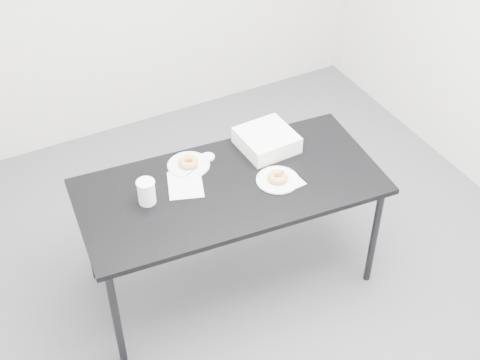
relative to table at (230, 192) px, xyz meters
name	(u,v)px	position (x,y,z in m)	size (l,w,h in m)	color
floor	(243,287)	(0.03, -0.11, -0.72)	(4.00, 4.00, 0.00)	#4B4B50
table	(230,192)	(0.00, 0.00, 0.00)	(1.78, 0.95, 0.78)	black
scorecard	(185,184)	(-0.22, 0.12, 0.06)	(0.19, 0.24, 0.00)	white
logo_patch	(193,171)	(-0.14, 0.20, 0.06)	(0.04, 0.04, 0.00)	green
pen	(191,173)	(-0.16, 0.19, 0.07)	(0.01, 0.01, 0.11)	#0B8281
napkin	(286,181)	(0.29, -0.12, 0.06)	(0.17, 0.17, 0.00)	white
plate_near	(278,180)	(0.25, -0.10, 0.07)	(0.25, 0.25, 0.01)	white
donut_near	(278,177)	(0.25, -0.10, 0.09)	(0.12, 0.12, 0.04)	#DE9246
plate_far	(189,165)	(-0.14, 0.26, 0.06)	(0.25, 0.25, 0.01)	white
donut_far	(188,162)	(-0.14, 0.26, 0.09)	(0.12, 0.12, 0.04)	#DE9246
coffee_cup	(146,192)	(-0.47, 0.08, 0.13)	(0.10, 0.10, 0.14)	white
cup_lid	(208,157)	(-0.01, 0.28, 0.06)	(0.08, 0.08, 0.01)	white
bakery_box	(267,140)	(0.35, 0.21, 0.11)	(0.31, 0.31, 0.10)	white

